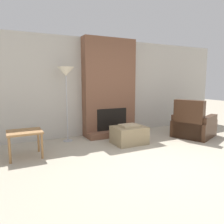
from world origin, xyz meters
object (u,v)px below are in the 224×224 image
object	(u,v)px
ottoman	(129,135)
side_table	(25,135)
armchair	(193,126)
floor_lamp_left	(66,75)

from	to	relation	value
ottoman	side_table	bearing A→B (deg)	177.38
ottoman	armchair	distance (m)	1.86
floor_lamp_left	armchair	bearing A→B (deg)	-19.33
side_table	floor_lamp_left	world-z (taller)	floor_lamp_left
ottoman	side_table	size ratio (longest dim) A/B	1.18
ottoman	floor_lamp_left	bearing A→B (deg)	145.23
floor_lamp_left	side_table	bearing A→B (deg)	-144.08
side_table	floor_lamp_left	size ratio (longest dim) A/B	0.35
ottoman	side_table	xyz separation A→B (m)	(-2.30, 0.11, 0.24)
side_table	armchair	bearing A→B (deg)	-4.47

